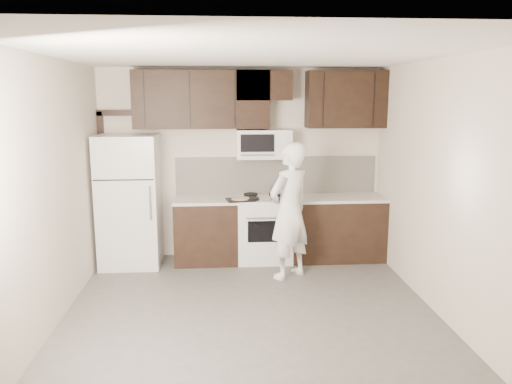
{
  "coord_description": "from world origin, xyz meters",
  "views": [
    {
      "loc": [
        -0.31,
        -4.88,
        2.31
      ],
      "look_at": [
        0.11,
        0.9,
        1.19
      ],
      "focal_mm": 35.0,
      "sensor_mm": 36.0,
      "label": 1
    }
  ],
  "objects": [
    {
      "name": "backsplash",
      "position": [
        0.5,
        2.24,
        1.18
      ],
      "size": [
        2.9,
        0.02,
        0.54
      ],
      "primitive_type": "cube",
      "color": "beige",
      "rests_on": "counter_run"
    },
    {
      "name": "pizza",
      "position": [
        -0.04,
        1.76,
        0.94
      ],
      "size": [
        0.28,
        0.28,
        0.02
      ],
      "primitive_type": "cylinder",
      "rotation": [
        0.0,
        0.0,
        0.17
      ],
      "color": "#D7B490",
      "rests_on": "baking_tray"
    },
    {
      "name": "person",
      "position": [
        0.56,
        1.23,
        0.88
      ],
      "size": [
        0.76,
        0.73,
        1.75
      ],
      "primitive_type": "imported",
      "rotation": [
        0.0,
        0.0,
        3.82
      ],
      "color": "silver",
      "rests_on": "floor"
    },
    {
      "name": "floor",
      "position": [
        0.0,
        0.0,
        0.0
      ],
      "size": [
        4.5,
        4.5,
        0.0
      ],
      "primitive_type": "plane",
      "color": "#504E4B",
      "rests_on": "ground"
    },
    {
      "name": "back_wall",
      "position": [
        0.0,
        2.25,
        1.35
      ],
      "size": [
        4.0,
        0.0,
        4.0
      ],
      "primitive_type": "plane",
      "rotation": [
        1.57,
        0.0,
        0.0
      ],
      "color": "beige",
      "rests_on": "ground"
    },
    {
      "name": "ceiling",
      "position": [
        0.0,
        0.0,
        2.7
      ],
      "size": [
        4.5,
        4.5,
        0.0
      ],
      "primitive_type": "plane",
      "rotation": [
        3.14,
        0.0,
        0.0
      ],
      "color": "white",
      "rests_on": "back_wall"
    },
    {
      "name": "saucepan",
      "position": [
        0.48,
        2.09,
        0.98
      ],
      "size": [
        0.29,
        0.17,
        0.16
      ],
      "color": "silver",
      "rests_on": "stove"
    },
    {
      "name": "baking_tray",
      "position": [
        -0.04,
        1.76,
        0.92
      ],
      "size": [
        0.4,
        0.33,
        0.02
      ],
      "primitive_type": "cube",
      "rotation": [
        0.0,
        0.0,
        0.17
      ],
      "color": "black",
      "rests_on": "counter_run"
    },
    {
      "name": "microwave",
      "position": [
        0.3,
        2.06,
        1.65
      ],
      "size": [
        0.76,
        0.42,
        0.4
      ],
      "color": "silver",
      "rests_on": "upper_cabinets"
    },
    {
      "name": "counter_run",
      "position": [
        0.6,
        1.94,
        0.46
      ],
      "size": [
        2.95,
        0.64,
        0.91
      ],
      "color": "black",
      "rests_on": "floor"
    },
    {
      "name": "stove",
      "position": [
        0.3,
        1.94,
        0.46
      ],
      "size": [
        0.76,
        0.66,
        0.94
      ],
      "color": "silver",
      "rests_on": "floor"
    },
    {
      "name": "door_trim",
      "position": [
        -1.92,
        2.21,
        1.25
      ],
      "size": [
        0.5,
        0.08,
        2.12
      ],
      "color": "black",
      "rests_on": "floor"
    },
    {
      "name": "upper_cabinets",
      "position": [
        0.21,
        2.08,
        2.28
      ],
      "size": [
        3.48,
        0.35,
        0.78
      ],
      "color": "black",
      "rests_on": "back_wall"
    },
    {
      "name": "refrigerator",
      "position": [
        -1.55,
        1.89,
        0.9
      ],
      "size": [
        0.8,
        0.76,
        1.8
      ],
      "color": "silver",
      "rests_on": "floor"
    }
  ]
}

